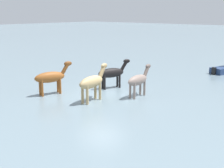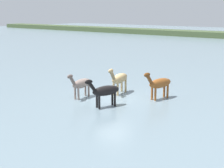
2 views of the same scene
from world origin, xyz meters
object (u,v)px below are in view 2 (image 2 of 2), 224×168
object	(u,v)px
horse_mid_herd	(81,84)
horse_dark_mare	(159,83)
horse_lead	(119,79)
horse_rear_stallion	(105,91)

from	to	relation	value
horse_mid_herd	horse_dark_mare	world-z (taller)	horse_dark_mare
horse_mid_herd	horse_lead	bearing A→B (deg)	148.34
horse_dark_mare	horse_rear_stallion	xyz separation A→B (m)	(-1.62, -3.54, -0.05)
horse_dark_mare	horse_mid_herd	bearing A→B (deg)	-40.14
horse_mid_herd	horse_dark_mare	size ratio (longest dim) A/B	0.93
horse_dark_mare	horse_rear_stallion	world-z (taller)	horse_dark_mare
horse_lead	horse_rear_stallion	world-z (taller)	horse_lead
horse_mid_herd	horse_rear_stallion	size ratio (longest dim) A/B	0.99
horse_mid_herd	horse_dark_mare	distance (m)	5.06
horse_mid_herd	horse_rear_stallion	bearing A→B (deg)	72.91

